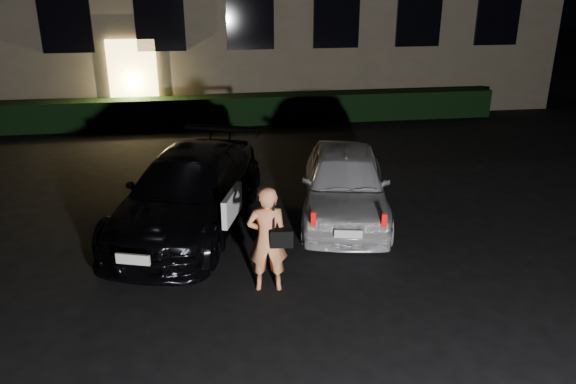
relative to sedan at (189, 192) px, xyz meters
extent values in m
plane|color=black|center=(1.84, -3.13, -0.67)|extent=(80.00, 80.00, 0.00)
cube|color=#FFD26A|center=(-1.66, 7.81, 0.58)|extent=(1.40, 0.10, 2.50)
cube|color=black|center=(-3.36, 7.81, 2.33)|extent=(1.40, 0.10, 1.70)
cube|color=black|center=(-0.76, 7.81, 2.33)|extent=(1.40, 0.10, 1.70)
cube|color=black|center=(1.84, 7.81, 2.33)|extent=(1.40, 0.10, 1.70)
cube|color=black|center=(4.44, 7.81, 2.33)|extent=(1.40, 0.10, 1.70)
cube|color=black|center=(7.04, 7.81, 2.33)|extent=(1.40, 0.10, 1.70)
cube|color=black|center=(9.64, 7.81, 2.33)|extent=(1.40, 0.10, 1.70)
cube|color=black|center=(1.84, 7.37, -0.24)|extent=(15.00, 0.70, 0.85)
imported|color=black|center=(0.00, 0.00, 0.00)|extent=(3.21, 4.97, 1.34)
cube|color=white|center=(0.69, -1.12, 0.16)|extent=(0.38, 0.94, 0.45)
cube|color=silver|center=(-0.74, -2.27, -0.09)|extent=(0.48, 0.19, 0.15)
imported|color=silver|center=(2.84, 0.09, -0.02)|extent=(2.32, 4.06, 1.30)
cube|color=red|center=(1.91, -1.58, 0.04)|extent=(0.09, 0.07, 0.22)
cube|color=red|center=(2.97, -1.81, 0.04)|extent=(0.09, 0.07, 0.22)
cube|color=silver|center=(2.43, -1.75, -0.18)|extent=(0.43, 0.13, 0.13)
imported|color=#F98F5A|center=(1.11, -2.32, 0.12)|extent=(0.60, 0.43, 1.57)
cube|color=black|center=(1.29, -2.45, 0.17)|extent=(0.33, 0.17, 0.25)
cube|color=black|center=(1.19, -2.40, 0.53)|extent=(0.04, 0.06, 0.49)
camera|label=1|loc=(0.32, -9.35, 3.55)|focal=35.00mm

